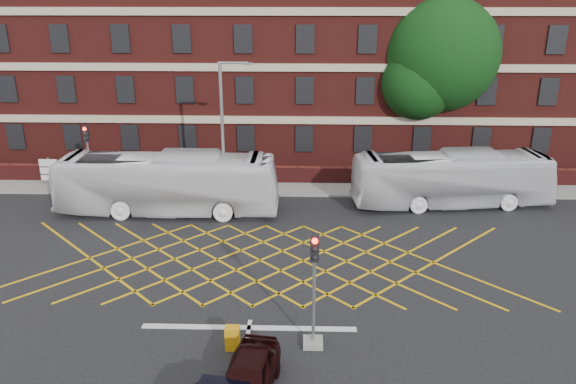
{
  "coord_description": "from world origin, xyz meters",
  "views": [
    {
      "loc": [
        1.97,
        -21.32,
        11.9
      ],
      "look_at": [
        1.31,
        1.5,
        3.58
      ],
      "focal_mm": 35.0,
      "sensor_mm": 36.0,
      "label": 1
    }
  ],
  "objects_px": {
    "street_lamp": "(225,161)",
    "utility_cabinet": "(232,338)",
    "traffic_light_far": "(90,167)",
    "bus_left": "(168,183)",
    "bus_right": "(452,179)",
    "deciduous_tree": "(440,62)",
    "traffic_light_near": "(314,302)",
    "direction_signs": "(49,171)",
    "car_maroon": "(247,379)"
  },
  "relations": [
    {
      "from": "traffic_light_near",
      "to": "traffic_light_far",
      "type": "bearing_deg",
      "value": 131.29
    },
    {
      "from": "bus_left",
      "to": "street_lamp",
      "type": "height_order",
      "value": "street_lamp"
    },
    {
      "from": "bus_right",
      "to": "street_lamp",
      "type": "relative_size",
      "value": 1.38
    },
    {
      "from": "bus_left",
      "to": "street_lamp",
      "type": "bearing_deg",
      "value": -73.98
    },
    {
      "from": "traffic_light_near",
      "to": "traffic_light_far",
      "type": "relative_size",
      "value": 1.0
    },
    {
      "from": "bus_left",
      "to": "deciduous_tree",
      "type": "xyz_separation_m",
      "value": [
        16.5,
        9.01,
        5.53
      ]
    },
    {
      "from": "bus_right",
      "to": "utility_cabinet",
      "type": "relative_size",
      "value": 13.12
    },
    {
      "from": "street_lamp",
      "to": "direction_signs",
      "type": "distance_m",
      "value": 11.42
    },
    {
      "from": "bus_right",
      "to": "utility_cabinet",
      "type": "bearing_deg",
      "value": 136.46
    },
    {
      "from": "bus_right",
      "to": "traffic_light_near",
      "type": "height_order",
      "value": "traffic_light_near"
    },
    {
      "from": "utility_cabinet",
      "to": "car_maroon",
      "type": "bearing_deg",
      "value": -72.64
    },
    {
      "from": "traffic_light_far",
      "to": "direction_signs",
      "type": "distance_m",
      "value": 2.71
    },
    {
      "from": "bus_right",
      "to": "deciduous_tree",
      "type": "relative_size",
      "value": 0.98
    },
    {
      "from": "car_maroon",
      "to": "traffic_light_far",
      "type": "xyz_separation_m",
      "value": [
        -11.22,
        17.83,
        1.1
      ]
    },
    {
      "from": "bus_left",
      "to": "bus_right",
      "type": "height_order",
      "value": "bus_left"
    },
    {
      "from": "car_maroon",
      "to": "traffic_light_near",
      "type": "bearing_deg",
      "value": 61.37
    },
    {
      "from": "deciduous_tree",
      "to": "direction_signs",
      "type": "xyz_separation_m",
      "value": [
        -24.51,
        -5.99,
        -5.86
      ]
    },
    {
      "from": "deciduous_tree",
      "to": "direction_signs",
      "type": "bearing_deg",
      "value": -166.26
    },
    {
      "from": "bus_right",
      "to": "utility_cabinet",
      "type": "height_order",
      "value": "bus_right"
    },
    {
      "from": "car_maroon",
      "to": "traffic_light_near",
      "type": "relative_size",
      "value": 0.92
    },
    {
      "from": "deciduous_tree",
      "to": "traffic_light_far",
      "type": "height_order",
      "value": "deciduous_tree"
    },
    {
      "from": "utility_cabinet",
      "to": "street_lamp",
      "type": "bearing_deg",
      "value": 98.42
    },
    {
      "from": "traffic_light_near",
      "to": "utility_cabinet",
      "type": "distance_m",
      "value": 3.12
    },
    {
      "from": "car_maroon",
      "to": "deciduous_tree",
      "type": "relative_size",
      "value": 0.34
    },
    {
      "from": "bus_left",
      "to": "deciduous_tree",
      "type": "bearing_deg",
      "value": -60.84
    },
    {
      "from": "bus_right",
      "to": "traffic_light_far",
      "type": "bearing_deg",
      "value": 80.89
    },
    {
      "from": "car_maroon",
      "to": "street_lamp",
      "type": "xyz_separation_m",
      "value": [
        -2.76,
        15.95,
        2.11
      ]
    },
    {
      "from": "car_maroon",
      "to": "traffic_light_far",
      "type": "bearing_deg",
      "value": 130.51
    },
    {
      "from": "deciduous_tree",
      "to": "street_lamp",
      "type": "relative_size",
      "value": 1.41
    },
    {
      "from": "deciduous_tree",
      "to": "traffic_light_far",
      "type": "xyz_separation_m",
      "value": [
        -21.84,
        -6.26,
        -5.47
      ]
    },
    {
      "from": "utility_cabinet",
      "to": "traffic_light_far",
      "type": "bearing_deg",
      "value": 124.21
    },
    {
      "from": "car_maroon",
      "to": "direction_signs",
      "type": "distance_m",
      "value": 22.83
    },
    {
      "from": "bus_right",
      "to": "street_lamp",
      "type": "bearing_deg",
      "value": 87.18
    },
    {
      "from": "bus_left",
      "to": "direction_signs",
      "type": "xyz_separation_m",
      "value": [
        -8.01,
        3.02,
        -0.32
      ]
    },
    {
      "from": "car_maroon",
      "to": "traffic_light_far",
      "type": "height_order",
      "value": "traffic_light_far"
    },
    {
      "from": "bus_left",
      "to": "direction_signs",
      "type": "relative_size",
      "value": 5.56
    },
    {
      "from": "car_maroon",
      "to": "deciduous_tree",
      "type": "distance_m",
      "value": 27.14
    },
    {
      "from": "bus_right",
      "to": "direction_signs",
      "type": "bearing_deg",
      "value": 80.6
    },
    {
      "from": "bus_left",
      "to": "traffic_light_near",
      "type": "distance_m",
      "value": 14.68
    },
    {
      "from": "bus_right",
      "to": "traffic_light_near",
      "type": "xyz_separation_m",
      "value": [
        -8.12,
        -13.94,
        0.18
      ]
    },
    {
      "from": "bus_left",
      "to": "car_maroon",
      "type": "xyz_separation_m",
      "value": [
        5.88,
        -15.09,
        -1.03
      ]
    },
    {
      "from": "street_lamp",
      "to": "utility_cabinet",
      "type": "height_order",
      "value": "street_lamp"
    },
    {
      "from": "street_lamp",
      "to": "utility_cabinet",
      "type": "bearing_deg",
      "value": -81.58
    },
    {
      "from": "bus_right",
      "to": "street_lamp",
      "type": "height_order",
      "value": "street_lamp"
    },
    {
      "from": "direction_signs",
      "to": "car_maroon",
      "type": "bearing_deg",
      "value": -52.49
    },
    {
      "from": "deciduous_tree",
      "to": "traffic_light_near",
      "type": "height_order",
      "value": "deciduous_tree"
    },
    {
      "from": "traffic_light_near",
      "to": "direction_signs",
      "type": "bearing_deg",
      "value": 136.03
    },
    {
      "from": "traffic_light_far",
      "to": "street_lamp",
      "type": "xyz_separation_m",
      "value": [
        8.46,
        -1.89,
        1.01
      ]
    },
    {
      "from": "traffic_light_far",
      "to": "bus_left",
      "type": "bearing_deg",
      "value": -27.21
    },
    {
      "from": "deciduous_tree",
      "to": "traffic_light_far",
      "type": "distance_m",
      "value": 23.37
    }
  ]
}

